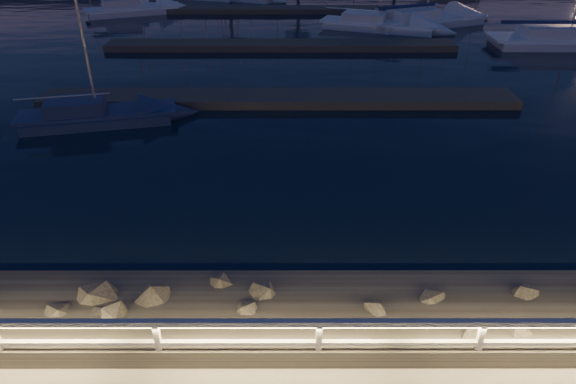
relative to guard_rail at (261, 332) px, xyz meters
name	(u,v)px	position (x,y,z in m)	size (l,w,h in m)	color
ground	(266,362)	(0.07, 0.00, -0.77)	(400.00, 400.00, 0.00)	gray
harbor_water	(282,35)	(0.07, 31.22, -1.74)	(400.00, 440.00, 0.60)	black
guard_rail	(261,332)	(0.00, 0.00, 0.00)	(44.11, 0.12, 1.06)	silver
riprap	(423,312)	(3.49, 1.63, -1.02)	(34.67, 1.99, 1.24)	#676358
floating_docks	(282,24)	(0.07, 32.50, -1.17)	(22.00, 36.00, 0.40)	#564E47
sailboat_a	(93,114)	(-7.72, 13.51, -0.96)	(6.68, 3.24, 11.03)	navy
sailboat_e	(131,9)	(-12.38, 37.04, -0.91)	(7.89, 5.01, 13.17)	silver
sailboat_g	(423,19)	(10.60, 32.67, -0.90)	(9.62, 6.12, 15.92)	silver
sailboat_h	(564,39)	(18.31, 26.60, -0.90)	(10.10, 3.24, 16.95)	silver
sailboat_j	(139,5)	(-12.19, 39.04, -0.98)	(6.90, 3.44, 11.34)	silver
sailboat_l	(376,23)	(6.92, 31.53, -0.95)	(8.73, 5.16, 14.29)	silver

